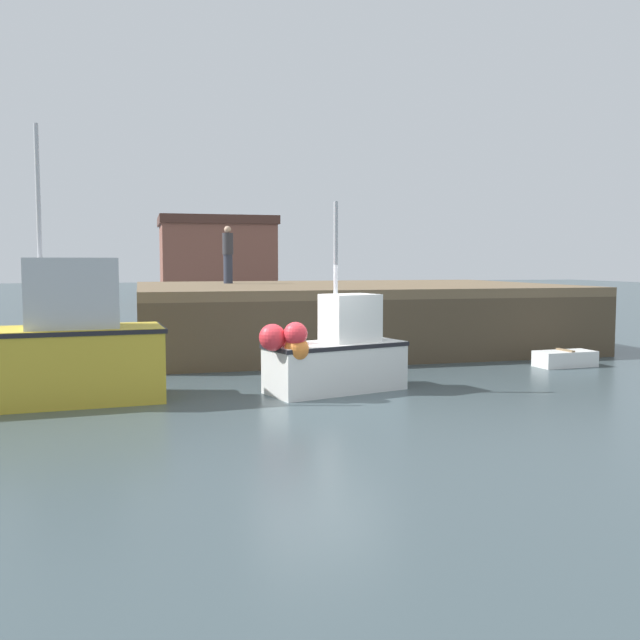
% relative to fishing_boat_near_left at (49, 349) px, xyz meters
% --- Properties ---
extents(ground, '(120.00, 160.00, 0.10)m').
position_rel_fishing_boat_near_left_xyz_m(ground, '(4.77, -1.12, -1.04)').
color(ground, '#3D4C51').
extents(pier, '(12.48, 8.73, 1.88)m').
position_rel_fishing_boat_near_left_xyz_m(pier, '(7.76, 6.49, 0.60)').
color(pier, brown).
rests_on(pier, ground).
extents(fishing_boat_near_left, '(4.35, 1.91, 4.98)m').
position_rel_fishing_boat_near_left_xyz_m(fishing_boat_near_left, '(0.00, 0.00, 0.00)').
color(fishing_boat_near_left, gold).
rests_on(fishing_boat_near_left, ground).
extents(fishing_boat_near_right, '(3.11, 1.89, 3.73)m').
position_rel_fishing_boat_near_left_xyz_m(fishing_boat_near_right, '(5.26, -0.19, -0.23)').
color(fishing_boat_near_right, silver).
rests_on(fishing_boat_near_right, ground).
extents(rowboat, '(1.51, 0.78, 0.42)m').
position_rel_fishing_boat_near_left_xyz_m(rowboat, '(11.67, 1.58, -0.79)').
color(rowboat, white).
rests_on(rowboat, ground).
extents(dockworker, '(0.34, 0.34, 1.82)m').
position_rel_fishing_boat_near_left_xyz_m(dockworker, '(4.34, 8.88, 1.81)').
color(dockworker, '#2D3342').
rests_on(dockworker, pier).
extents(warehouse, '(6.71, 5.51, 5.23)m').
position_rel_fishing_boat_near_left_xyz_m(warehouse, '(6.11, 28.64, 1.65)').
color(warehouse, brown).
rests_on(warehouse, ground).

